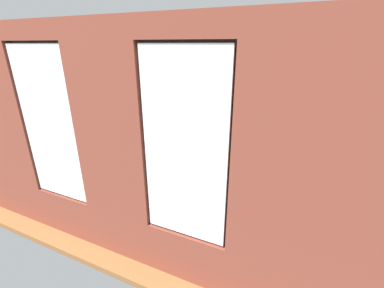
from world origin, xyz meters
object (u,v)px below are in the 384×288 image
(cup_ceramic, at_px, (221,161))
(potted_plant_beside_window_right, at_px, (54,172))
(tv_flatscreen, at_px, (97,124))
(media_console, at_px, (100,147))
(potted_plant_by_left_couch, at_px, (297,153))
(remote_silver, at_px, (185,161))
(potted_plant_foreground_right, at_px, (150,121))
(potted_plant_near_tv, at_px, (84,154))
(coffee_table, at_px, (203,165))
(table_plant_small, at_px, (203,159))
(potted_plant_between_couches, at_px, (191,210))
(couch_by_window, at_px, (116,200))
(candle_jar, at_px, (198,157))
(couch_left, at_px, (314,190))
(potted_plant_corner_near_left, at_px, (323,139))
(potted_plant_corner_far_left, at_px, (328,251))

(cup_ceramic, xyz_separation_m, potted_plant_beside_window_right, (2.65, 2.11, 0.14))
(cup_ceramic, relative_size, tv_flatscreen, 0.09)
(media_console, bearing_deg, potted_plant_by_left_couch, -165.42)
(remote_silver, relative_size, potted_plant_foreground_right, 0.15)
(potted_plant_by_left_couch, distance_m, potted_plant_near_tv, 5.06)
(potted_plant_near_tv, bearing_deg, coffee_table, -160.16)
(table_plant_small, height_order, potted_plant_between_couches, potted_plant_between_couches)
(coffee_table, distance_m, potted_plant_near_tv, 2.76)
(table_plant_small, xyz_separation_m, potted_plant_by_left_couch, (-1.88, -1.43, -0.10))
(couch_by_window, relative_size, candle_jar, 15.23)
(candle_jar, relative_size, potted_plant_by_left_couch, 0.20)
(couch_left, distance_m, media_console, 5.43)
(potted_plant_foreground_right, bearing_deg, candle_jar, 141.96)
(potted_plant_beside_window_right, bearing_deg, coffee_table, -139.44)
(potted_plant_near_tv, relative_size, potted_plant_foreground_right, 0.84)
(cup_ceramic, bearing_deg, table_plant_small, 22.78)
(potted_plant_foreground_right, bearing_deg, media_console, 81.95)
(couch_by_window, bearing_deg, coffee_table, -116.28)
(potted_plant_by_left_couch, bearing_deg, cup_ceramic, 40.19)
(couch_left, bearing_deg, potted_plant_corner_near_left, 177.49)
(coffee_table, relative_size, potted_plant_near_tv, 1.36)
(candle_jar, distance_m, potted_plant_between_couches, 2.03)
(cup_ceramic, height_order, potted_plant_foreground_right, potted_plant_foreground_right)
(potted_plant_between_couches, bearing_deg, cup_ceramic, -85.38)
(couch_left, distance_m, potted_plant_corner_near_left, 2.30)
(table_plant_small, bearing_deg, coffee_table, -45.00)
(potted_plant_corner_near_left, bearing_deg, table_plant_small, 43.06)
(candle_jar, bearing_deg, tv_flatscreen, -0.36)
(couch_left, height_order, potted_plant_near_tv, potted_plant_near_tv)
(table_plant_small, xyz_separation_m, remote_silver, (0.40, 0.13, -0.08))
(couch_left, bearing_deg, potted_plant_corner_far_left, 5.45)
(potted_plant_beside_window_right, xyz_separation_m, potted_plant_near_tv, (0.31, -1.02, -0.09))
(remote_silver, bearing_deg, couch_left, -6.54)
(couch_left, relative_size, potted_plant_corner_far_left, 1.75)
(remote_silver, bearing_deg, media_console, 165.42)
(media_console, distance_m, potted_plant_beside_window_right, 2.29)
(couch_left, distance_m, tv_flatscreen, 5.46)
(potted_plant_near_tv, bearing_deg, potted_plant_beside_window_right, 106.68)
(remote_silver, xyz_separation_m, potted_plant_corner_far_left, (-2.82, 1.83, 0.15))
(potted_plant_between_couches, xyz_separation_m, potted_plant_corner_far_left, (-1.90, 0.16, 0.10))
(couch_by_window, xyz_separation_m, potted_plant_foreground_right, (1.94, -4.07, 0.16))
(candle_jar, bearing_deg, potted_plant_foreground_right, -38.04)
(couch_by_window, xyz_separation_m, potted_plant_by_left_couch, (-2.79, -3.29, 0.12))
(couch_by_window, distance_m, potted_plant_between_couches, 1.45)
(table_plant_small, xyz_separation_m, potted_plant_between_couches, (-0.52, 1.80, -0.03))
(couch_left, relative_size, coffee_table, 1.51)
(media_console, height_order, potted_plant_corner_near_left, potted_plant_corner_near_left)
(table_plant_small, distance_m, remote_silver, 0.43)
(couch_left, relative_size, candle_jar, 15.45)
(potted_plant_corner_far_left, height_order, potted_plant_near_tv, potted_plant_corner_far_left)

